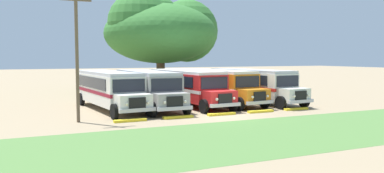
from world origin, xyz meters
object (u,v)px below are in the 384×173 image
at_px(parked_bus_slot_0, 109,88).
at_px(parked_bus_slot_2, 187,86).
at_px(broad_shade_tree, 161,30).
at_px(parked_bus_slot_4, 252,84).
at_px(parked_bus_slot_1, 147,87).
at_px(utility_pole, 77,52).
at_px(parked_bus_slot_3, 215,84).

height_order(parked_bus_slot_0, parked_bus_slot_2, same).
height_order(parked_bus_slot_2, broad_shade_tree, broad_shade_tree).
bearing_deg(parked_bus_slot_4, parked_bus_slot_2, -99.34).
distance_m(parked_bus_slot_1, broad_shade_tree, 16.04).
relative_size(parked_bus_slot_1, utility_pole, 1.38).
relative_size(parked_bus_slot_3, parked_bus_slot_4, 1.00).
bearing_deg(broad_shade_tree, utility_pole, -122.88).
relative_size(parked_bus_slot_2, utility_pole, 1.39).
bearing_deg(parked_bus_slot_1, parked_bus_slot_3, 93.97).
bearing_deg(parked_bus_slot_3, broad_shade_tree, 173.98).
xyz_separation_m(parked_bus_slot_1, parked_bus_slot_4, (9.47, -0.23, 0.00)).
xyz_separation_m(parked_bus_slot_2, utility_pole, (-9.28, -5.04, 2.59)).
height_order(parked_bus_slot_1, parked_bus_slot_2, same).
xyz_separation_m(parked_bus_slot_3, broad_shade_tree, (-0.02, 13.35, 5.39)).
xyz_separation_m(parked_bus_slot_2, parked_bus_slot_4, (6.05, -0.45, 0.00)).
distance_m(parked_bus_slot_0, parked_bus_slot_2, 6.36).
bearing_deg(utility_pole, parked_bus_slot_4, 16.67).
relative_size(parked_bus_slot_0, parked_bus_slot_4, 1.00).
bearing_deg(parked_bus_slot_0, broad_shade_tree, 140.62).
relative_size(parked_bus_slot_0, utility_pole, 1.40).
relative_size(parked_bus_slot_1, parked_bus_slot_4, 0.99).
distance_m(parked_bus_slot_0, parked_bus_slot_1, 2.95).
bearing_deg(parked_bus_slot_1, parked_bus_slot_4, 88.51).
bearing_deg(parked_bus_slot_3, utility_pole, -72.53).
bearing_deg(parked_bus_slot_0, parked_bus_slot_3, 85.79).
xyz_separation_m(parked_bus_slot_4, broad_shade_tree, (-3.30, 14.02, 5.39)).
bearing_deg(utility_pole, parked_bus_slot_3, 23.59).
distance_m(parked_bus_slot_0, broad_shade_tree, 17.20).
bearing_deg(parked_bus_slot_2, utility_pole, -65.39).
height_order(parked_bus_slot_3, broad_shade_tree, broad_shade_tree).
relative_size(parked_bus_slot_2, broad_shade_tree, 0.78).
distance_m(parked_bus_slot_2, parked_bus_slot_3, 2.78).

